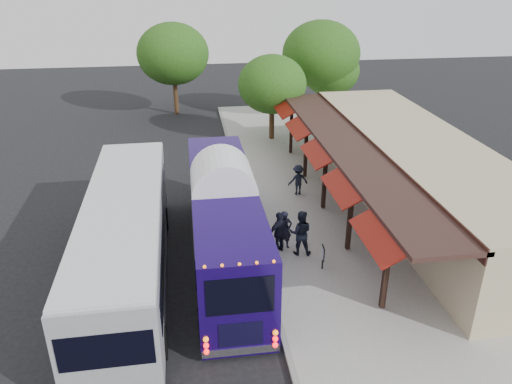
{
  "coord_description": "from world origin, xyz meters",
  "views": [
    {
      "loc": [
        -2.66,
        -17.62,
        11.33
      ],
      "look_at": [
        0.24,
        2.87,
        1.8
      ],
      "focal_mm": 35.0,
      "sensor_mm": 36.0,
      "label": 1
    }
  ],
  "objects_px": {
    "ped_c": "(279,232)",
    "sign_board": "(323,254)",
    "coach_bus": "(224,218)",
    "ped_a": "(285,230)",
    "ped_b": "(300,233)",
    "ped_d": "(298,180)",
    "city_bus": "(126,237)"
  },
  "relations": [
    {
      "from": "city_bus",
      "to": "ped_a",
      "type": "distance_m",
      "value": 6.57
    },
    {
      "from": "city_bus",
      "to": "ped_a",
      "type": "xyz_separation_m",
      "value": [
        6.39,
        1.24,
        -0.9
      ]
    },
    {
      "from": "ped_d",
      "to": "ped_b",
      "type": "bearing_deg",
      "value": 72.18
    },
    {
      "from": "ped_b",
      "to": "sign_board",
      "type": "xyz_separation_m",
      "value": [
        0.64,
        -1.29,
        -0.29
      ]
    },
    {
      "from": "coach_bus",
      "to": "ped_a",
      "type": "bearing_deg",
      "value": 10.07
    },
    {
      "from": "city_bus",
      "to": "ped_b",
      "type": "distance_m",
      "value": 7.01
    },
    {
      "from": "coach_bus",
      "to": "ped_b",
      "type": "bearing_deg",
      "value": -1.38
    },
    {
      "from": "city_bus",
      "to": "ped_c",
      "type": "distance_m",
      "value": 6.25
    },
    {
      "from": "ped_a",
      "to": "sign_board",
      "type": "bearing_deg",
      "value": -66.96
    },
    {
      "from": "ped_a",
      "to": "ped_b",
      "type": "height_order",
      "value": "ped_b"
    },
    {
      "from": "coach_bus",
      "to": "ped_a",
      "type": "height_order",
      "value": "coach_bus"
    },
    {
      "from": "city_bus",
      "to": "ped_c",
      "type": "relative_size",
      "value": 7.02
    },
    {
      "from": "coach_bus",
      "to": "ped_b",
      "type": "xyz_separation_m",
      "value": [
        3.15,
        -0.07,
        -0.88
      ]
    },
    {
      "from": "ped_b",
      "to": "ped_d",
      "type": "bearing_deg",
      "value": -89.14
    },
    {
      "from": "ped_b",
      "to": "city_bus",
      "type": "bearing_deg",
      "value": 18.28
    },
    {
      "from": "coach_bus",
      "to": "ped_c",
      "type": "xyz_separation_m",
      "value": [
        2.32,
        0.22,
        -0.95
      ]
    },
    {
      "from": "city_bus",
      "to": "ped_c",
      "type": "xyz_separation_m",
      "value": [
        6.11,
        1.0,
        -0.84
      ]
    },
    {
      "from": "ped_d",
      "to": "city_bus",
      "type": "bearing_deg",
      "value": 32.54
    },
    {
      "from": "ped_a",
      "to": "ped_c",
      "type": "bearing_deg",
      "value": -148.71
    },
    {
      "from": "ped_a",
      "to": "sign_board",
      "type": "xyz_separation_m",
      "value": [
        1.18,
        -1.83,
        -0.16
      ]
    },
    {
      "from": "ped_a",
      "to": "ped_b",
      "type": "distance_m",
      "value": 0.78
    },
    {
      "from": "ped_b",
      "to": "ped_c",
      "type": "xyz_separation_m",
      "value": [
        -0.83,
        0.29,
        -0.07
      ]
    },
    {
      "from": "sign_board",
      "to": "ped_d",
      "type": "bearing_deg",
      "value": 90.23
    },
    {
      "from": "ped_d",
      "to": "sign_board",
      "type": "distance_m",
      "value": 7.14
    },
    {
      "from": "coach_bus",
      "to": "ped_a",
      "type": "distance_m",
      "value": 2.83
    },
    {
      "from": "ped_c",
      "to": "sign_board",
      "type": "bearing_deg",
      "value": 104.25
    },
    {
      "from": "city_bus",
      "to": "ped_d",
      "type": "relative_size",
      "value": 7.83
    },
    {
      "from": "city_bus",
      "to": "ped_a",
      "type": "relative_size",
      "value": 7.53
    },
    {
      "from": "ped_a",
      "to": "sign_board",
      "type": "height_order",
      "value": "ped_a"
    },
    {
      "from": "ped_a",
      "to": "city_bus",
      "type": "bearing_deg",
      "value": -178.74
    },
    {
      "from": "coach_bus",
      "to": "ped_b",
      "type": "height_order",
      "value": "coach_bus"
    },
    {
      "from": "coach_bus",
      "to": "city_bus",
      "type": "bearing_deg",
      "value": -168.44
    }
  ]
}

